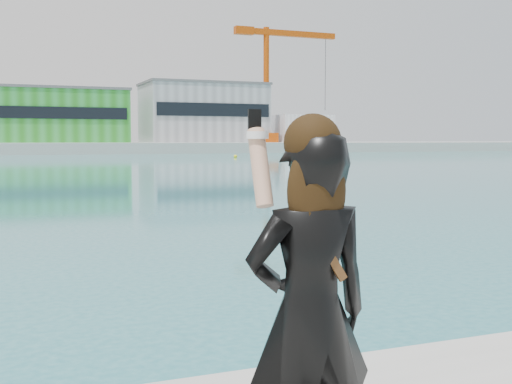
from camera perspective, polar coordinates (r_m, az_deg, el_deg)
far_quay at (r=133.49m, az=-21.61°, el=3.67°), size 320.00×40.00×2.00m
warehouse_green at (r=131.84m, az=-18.19°, el=6.48°), size 30.60×16.36×10.50m
warehouse_grey_right at (r=137.77m, az=-4.70°, el=7.03°), size 25.50×15.35×12.50m
ancillary_shed at (r=143.94m, az=3.98°, el=5.63°), size 12.00×10.00×6.00m
dock_crane at (r=137.19m, az=1.39°, el=9.90°), size 23.00×4.00×24.00m
flagpole_right at (r=126.64m, az=-11.56°, el=6.38°), size 1.28×0.16×8.00m
buoy_near at (r=92.73m, az=-1.85°, el=3.09°), size 0.50×0.50×0.50m
woman at (r=3.17m, az=4.79°, el=-9.85°), size 0.67×0.45×1.91m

